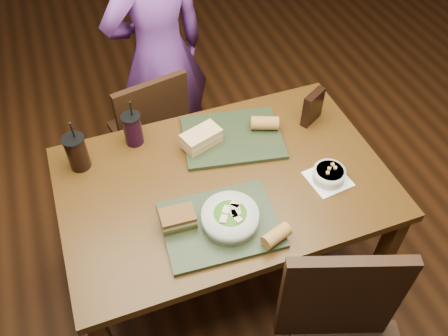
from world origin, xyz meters
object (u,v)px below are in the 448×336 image
at_px(chair_far, 153,131).
at_px(baguette_near, 276,236).
at_px(baguette_far, 265,123).
at_px(chip_bag, 313,107).
at_px(tray_far, 232,137).
at_px(dining_table, 224,194).
at_px(sandwich_far, 201,138).
at_px(diner, 159,55).
at_px(cup_cola, 77,152).
at_px(cup_berry, 133,129).
at_px(soup_bowl, 329,174).
at_px(salad_bowl, 230,217).
at_px(sandwich_near, 178,219).
at_px(tray_near, 221,225).

bearing_deg(chair_far, baguette_near, -77.62).
height_order(baguette_far, chip_bag, chip_bag).
bearing_deg(tray_far, dining_table, -119.00).
bearing_deg(dining_table, sandwich_far, 96.93).
relative_size(chair_far, diner, 0.56).
relative_size(diner, baguette_far, 12.89).
bearing_deg(diner, cup_cola, 37.74).
xyz_separation_m(sandwich_far, cup_berry, (-0.26, 0.13, 0.02)).
relative_size(soup_bowl, baguette_far, 1.45).
bearing_deg(dining_table, chair_far, 102.76).
relative_size(salad_bowl, baguette_near, 1.99).
bearing_deg(sandwich_far, sandwich_near, -120.07).
xyz_separation_m(chair_far, cup_berry, (-0.13, -0.33, 0.35)).
bearing_deg(sandwich_far, tray_far, -0.17).
bearing_deg(sandwich_far, cup_cola, 172.39).
bearing_deg(chip_bag, chair_far, 113.64).
bearing_deg(dining_table, baguette_near, -78.35).
xyz_separation_m(chair_far, baguette_far, (0.41, -0.46, 0.32)).
distance_m(chair_far, soup_bowl, 1.02).
bearing_deg(cup_berry, salad_bowl, -67.57).
height_order(dining_table, sandwich_near, sandwich_near).
bearing_deg(baguette_far, sandwich_far, 179.22).
height_order(tray_far, sandwich_far, sandwich_far).
xyz_separation_m(baguette_near, chip_bag, (0.42, 0.54, 0.03)).
distance_m(salad_bowl, cup_cola, 0.68).
bearing_deg(cup_berry, dining_table, -49.63).
height_order(sandwich_near, baguette_near, sandwich_near).
bearing_deg(chip_bag, cup_cola, 145.57).
bearing_deg(cup_cola, cup_berry, 14.31).
bearing_deg(sandwich_far, baguette_near, -80.12).
bearing_deg(baguette_near, dining_table, 101.65).
relative_size(chair_far, baguette_far, 7.18).
distance_m(dining_table, chair_far, 0.71).
bearing_deg(cup_cola, baguette_far, -5.13).
relative_size(diner, sandwich_far, 8.32).
relative_size(salad_bowl, chip_bag, 1.35).
height_order(chair_far, sandwich_far, chair_far).
distance_m(salad_bowl, cup_berry, 0.60).
bearing_deg(dining_table, cup_berry, 130.37).
bearing_deg(salad_bowl, diner, 88.51).
distance_m(baguette_far, chip_bag, 0.23).
bearing_deg(dining_table, tray_near, -113.41).
bearing_deg(tray_far, cup_berry, 162.22).
bearing_deg(cup_cola, chair_far, 46.28).
bearing_deg(diner, soup_bowl, 98.38).
relative_size(diner, tray_far, 3.64).
xyz_separation_m(tray_near, tray_far, (0.20, 0.41, 0.00)).
distance_m(tray_far, baguette_near, 0.55).
distance_m(chair_far, sandwich_near, 0.88).
bearing_deg(sandwich_far, diner, 90.19).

